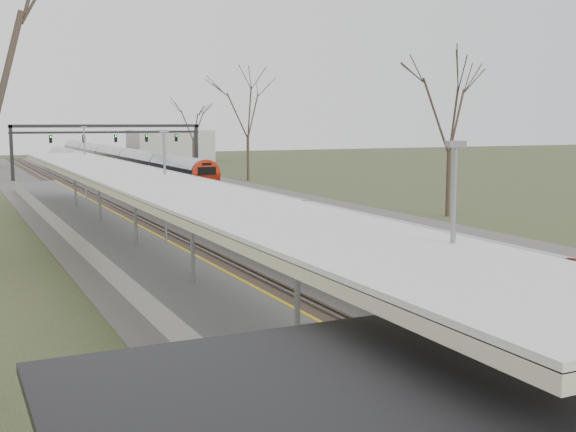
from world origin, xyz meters
name	(u,v)px	position (x,y,z in m)	size (l,w,h in m)	color
track_bed	(192,206)	(0.26, 55.00, 0.06)	(24.00, 160.00, 0.22)	#474442
platform	(119,245)	(-9.05, 37.50, 0.50)	(3.50, 69.00, 1.00)	#9E9B93
canopy	(140,181)	(-9.05, 32.99, 3.93)	(4.10, 50.00, 3.11)	slate
signal_gantry	(109,135)	(0.29, 84.99, 4.91)	(21.00, 0.59, 6.08)	black
tree_east_far	(450,108)	(14.00, 42.00, 7.29)	(5.00, 5.00, 10.30)	#2D231C
train_near	(138,183)	(-2.50, 60.34, 1.48)	(2.62, 90.21, 3.05)	#A3A5AD
train_far	(116,158)	(4.50, 101.24, 1.48)	(2.62, 75.21, 3.05)	#A3A5AD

